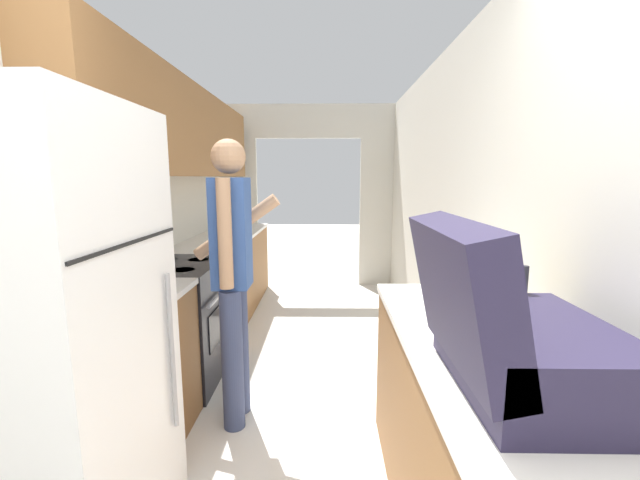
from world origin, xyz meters
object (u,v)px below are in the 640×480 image
at_px(refrigerator, 47,344).
at_px(person, 233,275).
at_px(suitcase, 507,333).
at_px(book_stack, 483,318).
at_px(range_oven, 178,322).

bearing_deg(refrigerator, person, 60.88).
relative_size(suitcase, book_stack, 2.02).
xyz_separation_m(refrigerator, range_oven, (-0.05, 1.39, -0.44)).
bearing_deg(suitcase, refrigerator, 170.21).
xyz_separation_m(person, book_stack, (1.22, -0.71, 0.00)).
height_order(refrigerator, suitcase, refrigerator).
bearing_deg(refrigerator, suitcase, -9.79).
height_order(person, book_stack, person).
xyz_separation_m(refrigerator, suitcase, (1.60, -0.28, 0.17)).
bearing_deg(person, refrigerator, 150.62).
bearing_deg(refrigerator, book_stack, 6.11).
height_order(range_oven, suitcase, suitcase).
xyz_separation_m(range_oven, book_stack, (1.77, -1.21, 0.49)).
distance_m(refrigerator, person, 1.03).
distance_m(suitcase, book_stack, 0.49).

